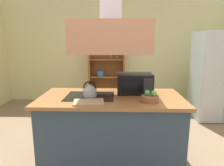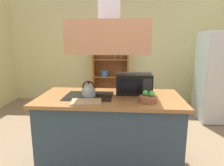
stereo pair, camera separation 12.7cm
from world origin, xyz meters
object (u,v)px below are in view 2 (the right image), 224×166
refrigerator (223,77)px  fruit_bowl (148,98)px  microwave (134,83)px  dish_cabinet (111,73)px  kettle (89,90)px  cutting_board (86,102)px

refrigerator → fruit_bowl: 2.50m
microwave → fruit_bowl: microwave is taller
dish_cabinet → kettle: dish_cabinet is taller
dish_cabinet → cutting_board: size_ratio=5.14×
dish_cabinet → microwave: size_ratio=3.80×
cutting_board → microwave: microwave is taller
cutting_board → dish_cabinet: bearing=89.2°
fruit_bowl → kettle: bearing=164.3°
microwave → cutting_board: bearing=-139.3°
refrigerator → cutting_board: refrigerator is taller
dish_cabinet → kettle: 2.66m
refrigerator → microwave: 2.33m
dish_cabinet → fruit_bowl: dish_cabinet is taller
cutting_board → fruit_bowl: (0.70, 0.07, 0.04)m
dish_cabinet → microwave: (0.51, -2.45, 0.25)m
kettle → microwave: microwave is taller
microwave → kettle: bearing=-160.6°
microwave → dish_cabinet: bearing=101.7°
microwave → fruit_bowl: (0.15, -0.41, -0.08)m
kettle → microwave: (0.57, 0.20, 0.05)m
dish_cabinet → microwave: dish_cabinet is taller
kettle → cutting_board: bearing=-85.2°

